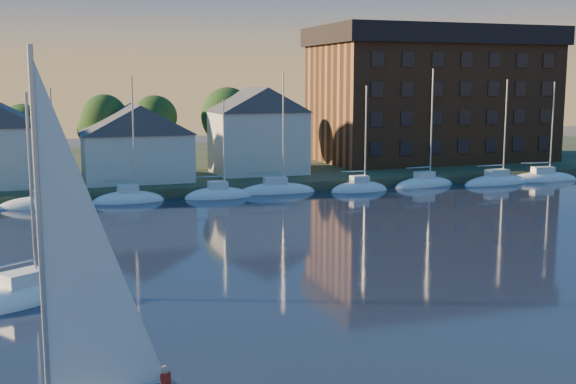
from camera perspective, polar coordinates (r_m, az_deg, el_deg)
name	(u,v)px	position (r m, az deg, el deg)	size (l,w,h in m)	color
shoreline_land	(166,168)	(97.15, -9.64, 1.87)	(160.00, 50.00, 2.00)	#303A22
wooden_dock	(203,194)	(74.76, -6.71, -0.13)	(120.00, 3.00, 1.00)	brown
clubhouse_centre	(136,142)	(78.04, -11.89, 3.91)	(11.55, 8.40, 8.08)	silver
clubhouse_east	(258,129)	(82.83, -2.41, 4.97)	(10.50, 8.40, 9.80)	silver
condo_block	(432,94)	(98.60, 11.30, 7.63)	(31.00, 17.00, 17.40)	brown
tree_line	(198,118)	(85.15, -7.09, 5.81)	(93.40, 5.40, 8.90)	#39281A
moored_fleet	(210,197)	(71.85, -6.20, -0.40)	(87.50, 2.40, 12.05)	white
drifting_sailboat_left	(24,300)	(40.95, -20.12, -8.00)	(7.95, 6.36, 12.07)	white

